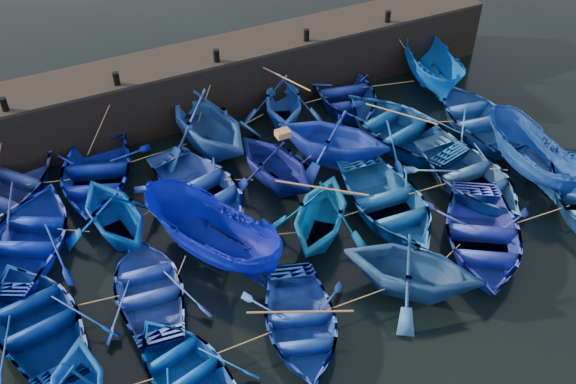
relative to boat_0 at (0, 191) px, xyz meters
name	(u,v)px	position (x,y,z in m)	size (l,w,h in m)	color
ground	(332,267)	(9.00, -7.83, -0.59)	(120.00, 120.00, 0.00)	black
quay_wall	(211,81)	(9.00, 2.67, 0.66)	(26.00, 2.50, 2.50)	black
quay_top	(209,53)	(9.00, 2.67, 1.97)	(26.00, 2.50, 0.12)	black
bollard_0	(4,104)	(1.00, 1.77, 2.28)	(0.24, 0.24, 0.50)	black
bollard_1	(116,79)	(5.00, 1.77, 2.28)	(0.24, 0.24, 0.50)	black
bollard_2	(216,56)	(9.00, 1.77, 2.28)	(0.24, 0.24, 0.50)	black
bollard_3	(306,35)	(13.00, 1.77, 2.28)	(0.24, 0.24, 0.50)	black
bollard_4	(388,16)	(17.00, 1.77, 2.28)	(0.24, 0.24, 0.50)	black
boat_0	(0,191)	(0.00, 0.00, 0.00)	(4.06, 5.67, 1.18)	navy
boat_1	(95,172)	(3.24, -0.39, -0.03)	(3.86, 5.40, 1.12)	#071A95
boat_2	(207,122)	(7.73, -0.17, 0.69)	(4.20, 4.87, 2.56)	#1B4890
boat_3	(283,99)	(11.23, 0.39, 0.43)	(3.32, 3.86, 2.03)	blue
boat_4	(345,92)	(14.19, 0.39, -0.05)	(3.74, 5.23, 1.08)	navy
boat_5	(432,68)	(18.31, -0.14, 0.39)	(1.90, 5.05, 1.95)	blue
boat_6	(30,238)	(0.54, -2.81, -0.05)	(3.72, 5.21, 1.08)	#061C94
boat_7	(114,212)	(3.26, -3.40, 0.46)	(3.42, 3.97, 2.09)	#003BA8
boat_8	(200,187)	(6.40, -2.83, -0.06)	(3.61, 5.05, 1.05)	blue
boat_9	(275,162)	(9.15, -3.31, 0.45)	(3.41, 3.96, 2.08)	navy
boat_10	(333,136)	(11.71, -2.95, 0.57)	(3.79, 4.40, 2.31)	#102BB8
boat_11	(399,127)	(14.79, -2.89, 0.01)	(4.11, 5.75, 1.19)	navy
boat_12	(477,116)	(18.15, -3.57, -0.07)	(3.58, 5.00, 1.04)	#1E4FA5
boat_13	(37,319)	(0.18, -6.30, -0.07)	(3.59, 5.02, 1.04)	navy
boat_14	(149,288)	(3.42, -6.51, -0.13)	(3.16, 4.42, 0.92)	#2242B5
boat_15	(211,236)	(5.72, -5.84, 0.44)	(2.00, 5.30, 2.05)	#030E9C
boat_16	(320,213)	(9.30, -6.42, 0.46)	(3.43, 3.98, 2.10)	#085EAA
boat_17	(387,202)	(11.93, -6.44, -0.05)	(3.75, 5.24, 1.09)	#11519C
boat_18	(470,176)	(15.42, -6.55, -0.06)	(3.65, 5.10, 1.06)	#275992
boat_19	(529,156)	(17.75, -6.91, 0.32)	(1.78, 4.72, 1.83)	navy
boat_21	(186,369)	(3.48, -9.68, -0.16)	(2.93, 4.10, 0.85)	#02389A
boat_22	(300,323)	(6.89, -9.69, -0.13)	(3.18, 4.44, 0.92)	#173CA2
boat_23	(412,266)	(10.60, -9.75, 0.52)	(3.62, 4.19, 2.21)	navy
boat_24	(482,236)	(13.79, -9.23, -0.05)	(3.75, 5.24, 1.09)	#1A2A9B
wooden_crate	(283,134)	(9.45, -3.31, 1.62)	(0.49, 0.39, 0.24)	#966441
mooring_ropes	(275,155)	(9.40, -2.71, 0.29)	(18.35, 11.46, 2.10)	tan
loose_oars	(329,160)	(10.55, -4.65, 1.00)	(10.16, 12.16, 1.23)	#99724C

